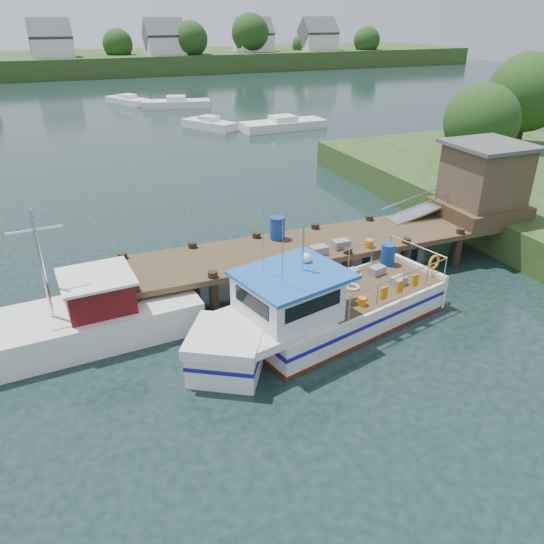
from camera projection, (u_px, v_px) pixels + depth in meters
name	position (u px, v px, depth m)	size (l,w,h in m)	color
ground_plane	(282.00, 282.00, 19.94)	(160.00, 160.00, 0.00)	#172927
far_shore	(86.00, 59.00, 87.44)	(140.00, 42.55, 9.22)	#304A1E
dock	(432.00, 204.00, 21.16)	(16.60, 3.00, 4.78)	#473621
lobster_boat	(317.00, 311.00, 16.38)	(9.49, 4.62, 4.57)	silver
work_boat	(71.00, 323.00, 16.00)	(8.38, 3.04, 4.39)	silver
moored_far	(176.00, 103.00, 56.07)	(7.36, 3.79, 1.19)	silver
moored_b	(209.00, 124.00, 45.79)	(4.09, 5.24, 1.12)	silver
moored_c	(283.00, 124.00, 45.60)	(7.45, 2.82, 1.16)	silver
moored_d	(128.00, 100.00, 58.49)	(4.39, 6.19, 1.00)	silver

